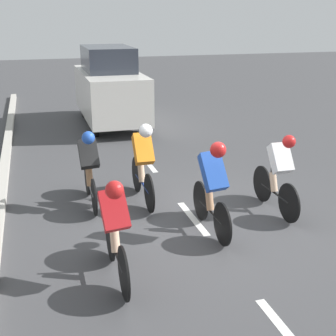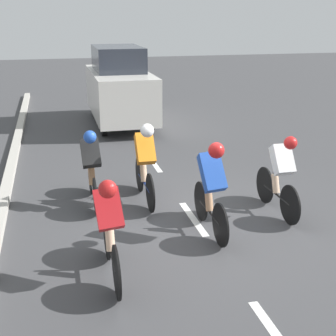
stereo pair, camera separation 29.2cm
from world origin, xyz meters
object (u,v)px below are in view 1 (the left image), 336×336
(cyclist_white, at_px, (279,171))
(support_car, at_px, (110,87))
(cyclist_black, at_px, (89,166))
(cyclist_red, at_px, (115,227))
(cyclist_orange, at_px, (143,161))
(cyclist_blue, at_px, (213,184))

(cyclist_white, xyz_separation_m, support_car, (1.65, -7.56, 0.40))
(cyclist_black, relative_size, cyclist_red, 0.97)
(cyclist_red, bearing_deg, cyclist_black, -89.96)
(cyclist_white, height_order, support_car, support_car)
(cyclist_white, bearing_deg, cyclist_orange, -26.81)
(cyclist_white, bearing_deg, cyclist_blue, 18.11)
(cyclist_blue, xyz_separation_m, cyclist_red, (1.69, 0.94, -0.07))
(cyclist_blue, height_order, cyclist_orange, cyclist_blue)
(cyclist_white, bearing_deg, cyclist_black, -21.18)
(cyclist_blue, height_order, cyclist_red, cyclist_blue)
(cyclist_blue, height_order, support_car, support_car)
(cyclist_red, distance_m, support_car, 9.09)
(cyclist_orange, bearing_deg, support_car, -94.31)
(cyclist_black, bearing_deg, cyclist_white, 158.82)
(cyclist_orange, height_order, support_car, support_car)
(cyclist_white, distance_m, support_car, 7.75)
(cyclist_blue, distance_m, cyclist_orange, 1.70)
(cyclist_blue, distance_m, cyclist_white, 1.47)
(cyclist_red, bearing_deg, cyclist_white, -155.65)
(cyclist_blue, distance_m, cyclist_black, 2.37)
(cyclist_black, distance_m, cyclist_orange, 0.96)
(cyclist_orange, xyz_separation_m, support_car, (-0.49, -6.49, 0.35))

